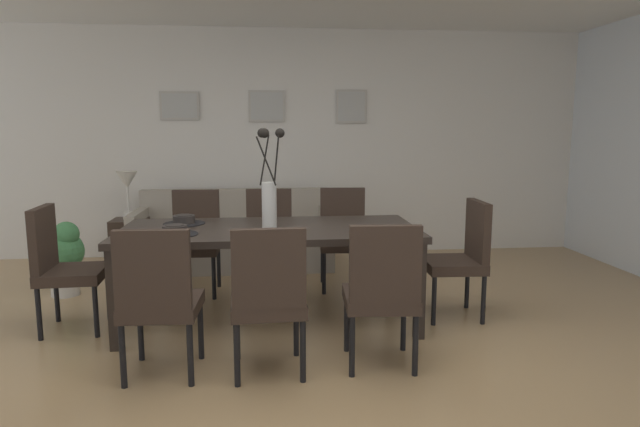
# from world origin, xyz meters

# --- Properties ---
(ground_plane) EXTENTS (9.00, 9.00, 0.00)m
(ground_plane) POSITION_xyz_m (0.00, 0.00, 0.00)
(ground_plane) COLOR tan
(back_wall_panel) EXTENTS (9.00, 0.10, 2.60)m
(back_wall_panel) POSITION_xyz_m (0.00, 3.25, 1.30)
(back_wall_panel) COLOR silver
(back_wall_panel) RESTS_ON ground
(dining_table) EXTENTS (2.20, 0.98, 0.74)m
(dining_table) POSITION_xyz_m (-0.11, 0.86, 0.67)
(dining_table) COLOR black
(dining_table) RESTS_ON ground
(dining_chair_near_left) EXTENTS (0.46, 0.46, 0.92)m
(dining_chair_near_left) POSITION_xyz_m (-0.76, -0.03, 0.51)
(dining_chair_near_left) COLOR #33261E
(dining_chair_near_left) RESTS_ON ground
(dining_chair_near_right) EXTENTS (0.45, 0.45, 0.92)m
(dining_chair_near_right) POSITION_xyz_m (-0.78, 1.75, 0.51)
(dining_chair_near_right) COLOR #33261E
(dining_chair_near_right) RESTS_ON ground
(dining_chair_far_left) EXTENTS (0.46, 0.46, 0.92)m
(dining_chair_far_left) POSITION_xyz_m (-0.13, -0.06, 0.51)
(dining_chair_far_left) COLOR #33261E
(dining_chair_far_left) RESTS_ON ground
(dining_chair_far_right) EXTENTS (0.45, 0.45, 0.92)m
(dining_chair_far_right) POSITION_xyz_m (-0.11, 1.76, 0.51)
(dining_chair_far_right) COLOR #33261E
(dining_chair_far_right) RESTS_ON ground
(dining_chair_mid_left) EXTENTS (0.47, 0.47, 0.92)m
(dining_chair_mid_left) POSITION_xyz_m (0.56, -0.02, 0.51)
(dining_chair_mid_left) COLOR #33261E
(dining_chair_mid_left) RESTS_ON ground
(dining_chair_mid_right) EXTENTS (0.47, 0.47, 0.92)m
(dining_chair_mid_right) POSITION_xyz_m (0.58, 1.78, 0.51)
(dining_chair_mid_right) COLOR #33261E
(dining_chair_mid_right) RESTS_ON ground
(dining_chair_head_west) EXTENTS (0.46, 0.46, 0.92)m
(dining_chair_head_west) POSITION_xyz_m (-1.62, 0.85, 0.51)
(dining_chair_head_west) COLOR #33261E
(dining_chair_head_west) RESTS_ON ground
(dining_chair_head_east) EXTENTS (0.46, 0.46, 0.92)m
(dining_chair_head_east) POSITION_xyz_m (1.39, 0.85, 0.51)
(dining_chair_head_east) COLOR #33261E
(dining_chair_head_east) RESTS_ON ground
(centerpiece_vase) EXTENTS (0.21, 0.23, 0.73)m
(centerpiece_vase) POSITION_xyz_m (-0.11, 0.86, 1.02)
(centerpiece_vase) COLOR silver
(centerpiece_vase) RESTS_ON dining_table
(placemat_near_left) EXTENTS (0.32, 0.32, 0.01)m
(placemat_near_left) POSITION_xyz_m (-0.77, 0.64, 0.74)
(placemat_near_left) COLOR black
(placemat_near_left) RESTS_ON dining_table
(bowl_near_left) EXTENTS (0.17, 0.17, 0.07)m
(bowl_near_left) POSITION_xyz_m (-0.77, 0.64, 0.78)
(bowl_near_left) COLOR #2D2826
(bowl_near_left) RESTS_ON dining_table
(placemat_near_right) EXTENTS (0.32, 0.32, 0.01)m
(placemat_near_right) POSITION_xyz_m (-0.77, 1.08, 0.74)
(placemat_near_right) COLOR black
(placemat_near_right) RESTS_ON dining_table
(bowl_near_right) EXTENTS (0.17, 0.17, 0.07)m
(bowl_near_right) POSITION_xyz_m (-0.77, 1.08, 0.78)
(bowl_near_right) COLOR #2D2826
(bowl_near_right) RESTS_ON dining_table
(sofa) EXTENTS (2.09, 0.84, 0.80)m
(sofa) POSITION_xyz_m (-0.48, 2.70, 0.28)
(sofa) COLOR #A89E8E
(sofa) RESTS_ON ground
(side_table) EXTENTS (0.36, 0.36, 0.52)m
(side_table) POSITION_xyz_m (-1.59, 2.71, 0.26)
(side_table) COLOR #33261E
(side_table) RESTS_ON ground
(table_lamp) EXTENTS (0.22, 0.22, 0.51)m
(table_lamp) POSITION_xyz_m (-1.59, 2.71, 0.89)
(table_lamp) COLOR beige
(table_lamp) RESTS_ON side_table
(framed_picture_left) EXTENTS (0.44, 0.03, 0.32)m
(framed_picture_left) POSITION_xyz_m (-1.09, 3.18, 1.73)
(framed_picture_left) COLOR #B2ADA3
(framed_picture_center) EXTENTS (0.41, 0.03, 0.35)m
(framed_picture_center) POSITION_xyz_m (-0.11, 3.18, 1.73)
(framed_picture_center) COLOR #B2ADA3
(framed_picture_right) EXTENTS (0.36, 0.03, 0.38)m
(framed_picture_right) POSITION_xyz_m (0.87, 3.18, 1.73)
(framed_picture_right) COLOR #B2ADA3
(potted_plant) EXTENTS (0.36, 0.36, 0.67)m
(potted_plant) POSITION_xyz_m (-1.92, 1.72, 0.37)
(potted_plant) COLOR silver
(potted_plant) RESTS_ON ground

